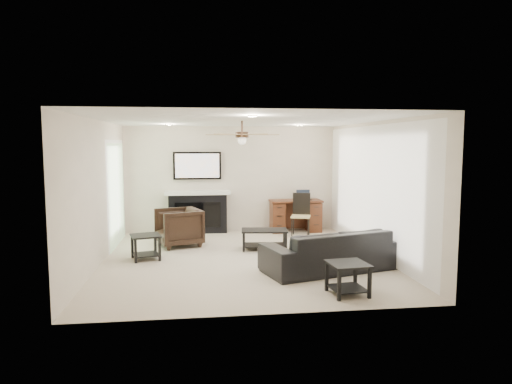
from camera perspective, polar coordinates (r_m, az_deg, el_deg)
room_shell at (r=8.24m, az=-0.44°, el=3.23°), size 5.50×5.54×2.52m
sofa at (r=7.72m, az=9.48°, el=-7.14°), size 2.47×1.51×0.68m
armchair at (r=9.51m, az=-9.64°, el=-4.36°), size 1.07×1.06×0.77m
coffee_table at (r=9.09m, az=1.06°, el=-5.96°), size 0.95×0.59×0.40m
end_table_near at (r=6.56m, az=11.38°, el=-10.58°), size 0.57×0.57×0.45m
end_table_left at (r=8.56m, az=-13.62°, el=-6.71°), size 0.62×0.62×0.45m
fireplace_unit at (r=10.74m, az=-7.31°, el=-0.08°), size 1.52×0.34×1.91m
desk at (r=10.94m, az=4.96°, el=-2.98°), size 1.22×0.56×0.76m
desk_chair at (r=10.39m, az=5.61°, el=-2.87°), size 0.53×0.55×0.97m
laptop at (r=10.90m, az=6.04°, el=-0.40°), size 0.33×0.24×0.23m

